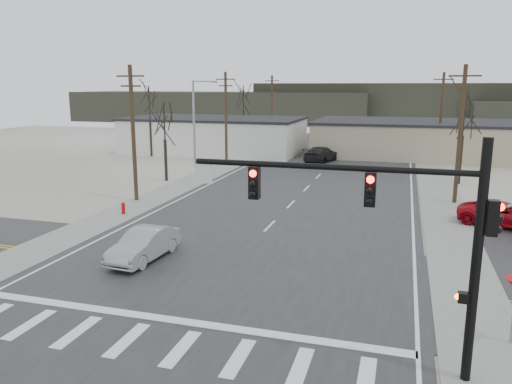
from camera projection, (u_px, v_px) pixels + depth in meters
The scene contains 26 objects.
ground at pixel (225, 272), 23.29m from camera, with size 140.00×140.00×0.00m, color silver.
main_road at pixel (294, 202), 37.34m from camera, with size 18.00×110.00×0.05m, color #262528.
cross_road at pixel (225, 272), 23.28m from camera, with size 90.00×10.00×0.04m, color #262528.
sidewalk_left at pixel (191, 182), 44.98m from camera, with size 3.00×90.00×0.06m, color gray.
sidewalk_right at pixel (440, 196), 39.07m from camera, with size 3.00×90.00×0.06m, color gray.
traffic_signal_mast at pixel (408, 223), 14.29m from camera, with size 8.95×0.43×7.20m.
fire_hydrant at pixel (123, 208), 33.53m from camera, with size 0.24×0.24×0.87m.
building_left_far at pixel (215, 135), 64.76m from camera, with size 22.30×12.30×4.50m.
building_right_far at pixel (424, 138), 61.29m from camera, with size 26.30×14.30×4.30m.
upole_left_b at pixel (133, 131), 36.64m from camera, with size 2.20×0.30×10.00m.
upole_left_c at pixel (226, 116), 55.39m from camera, with size 2.20×0.30×10.00m.
upole_left_d at pixel (272, 108), 74.13m from camera, with size 2.20×0.30×10.00m.
upole_right_a at pixel (460, 133), 35.86m from camera, with size 2.20×0.30×10.00m.
upole_right_b at pixel (441, 115), 56.48m from camera, with size 2.20×0.30×10.00m.
streetlight_main at pixel (196, 124), 45.85m from camera, with size 2.40×0.25×9.00m.
tree_left_near at pixel (164, 123), 44.56m from camera, with size 3.30×3.30×7.35m.
tree_right_mid at pixel (464, 116), 42.93m from camera, with size 3.74×3.74×8.33m.
tree_left_far at pixel (243, 102), 68.99m from camera, with size 3.96×3.96×8.82m.
tree_right_far at pixel (463, 108), 66.67m from camera, with size 3.52×3.52×7.84m.
tree_left_mid at pixel (149, 105), 59.97m from camera, with size 3.96×3.96×8.82m.
hill_left at pixel (219, 107), 118.53m from camera, with size 70.00×18.00×7.00m, color #333026.
hill_center at pixel (441, 104), 108.14m from camera, with size 80.00×18.00×9.00m, color #333026.
sedan_crossing at pixel (144, 244), 24.74m from camera, with size 1.62×4.65×1.53m, color #93999C.
car_far_a at pixel (321, 154), 56.57m from camera, with size 2.40×5.91×1.71m, color black.
car_far_b at pixel (323, 139), 73.00m from camera, with size 1.86×4.63×1.58m, color black.
car_parked_red at pixel (503, 214), 30.69m from camera, with size 2.43×5.26×1.46m, color #9C0812.
Camera 1 is at (7.65, -20.66, 8.55)m, focal length 35.00 mm.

